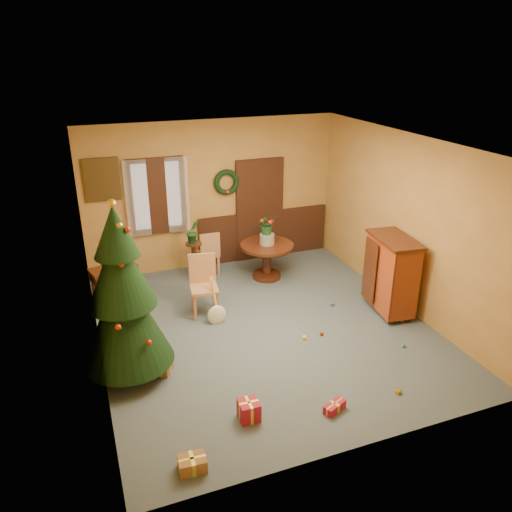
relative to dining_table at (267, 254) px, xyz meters
name	(u,v)px	position (x,y,z in m)	size (l,w,h in m)	color
room_envelope	(225,211)	(-0.52, 0.98, 0.63)	(5.50, 5.50, 5.50)	#394853
dining_table	(267,254)	(0.00, 0.00, 0.00)	(1.01, 1.01, 0.69)	black
urn	(267,239)	(0.00, 0.00, 0.31)	(0.28, 0.28, 0.20)	slate
centerpiece_plant	(267,224)	(0.00, 0.00, 0.61)	(0.35, 0.31, 0.39)	#1E4C23
chair_near	(203,283)	(-1.48, -0.88, 0.06)	(0.50, 0.50, 1.02)	#A16E40
chair_far	(209,252)	(-0.99, 0.52, -0.01)	(0.40, 0.40, 0.89)	#A16E40
guitar	(216,303)	(-1.39, -1.31, -0.12)	(0.31, 0.14, 0.72)	beige
plant_stand	(194,258)	(-1.34, 0.32, 0.00)	(0.30, 0.30, 0.78)	black
stand_plant	(193,232)	(-1.34, 0.32, 0.52)	(0.25, 0.20, 0.45)	#19471E
christmas_tree	(123,297)	(-2.88, -2.17, 0.69)	(1.20, 1.20, 2.49)	#382111
writing_desk	(114,276)	(-2.83, -0.02, 0.03)	(0.85, 0.58, 0.68)	black
sideboard	(391,273)	(1.42, -1.94, 0.22)	(0.66, 1.09, 1.32)	#511E09
gift_a	(192,464)	(-2.50, -4.12, -0.41)	(0.31, 0.23, 0.16)	brown
gift_b	(249,410)	(-1.67, -3.59, -0.37)	(0.24, 0.24, 0.24)	maroon
gift_c	(164,368)	(-2.45, -2.32, -0.41)	(0.30, 0.32, 0.15)	brown
gift_d	(335,407)	(-0.63, -3.84, -0.43)	(0.33, 0.24, 0.11)	maroon
toy_a	(332,305)	(0.64, -1.46, -0.46)	(0.08, 0.05, 0.05)	#2859B0
toy_b	(403,345)	(1.01, -2.96, -0.46)	(0.06, 0.06, 0.06)	green
toy_c	(304,338)	(-0.28, -2.25, -0.46)	(0.08, 0.05, 0.05)	gold
toy_d	(322,334)	(0.02, -2.24, -0.46)	(0.06, 0.06, 0.06)	red
toy_e	(398,392)	(0.30, -3.84, -0.46)	(0.08, 0.05, 0.05)	gold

